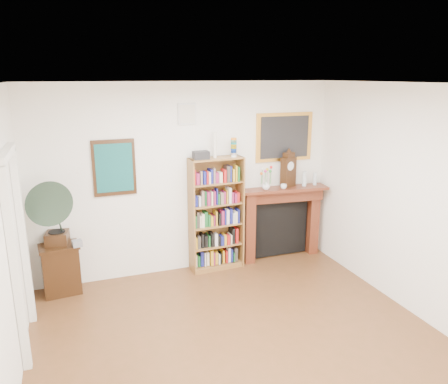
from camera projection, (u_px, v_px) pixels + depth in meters
name	position (u px, v px, depth m)	size (l,w,h in m)	color
room	(258.00, 236.00, 4.14)	(4.51, 5.01, 2.81)	#57371A
door_casing	(17.00, 236.00, 4.54)	(0.08, 1.02, 2.17)	white
teal_poster	(114.00, 168.00, 5.98)	(0.58, 0.04, 0.78)	black
small_picture	(187.00, 114.00, 6.15)	(0.26, 0.04, 0.30)	white
gilt_painting	(284.00, 137.00, 6.76)	(0.95, 0.04, 0.75)	gold
bookshelf	(216.00, 208.00, 6.50)	(0.81, 0.33, 1.98)	brown
side_cabinet	(61.00, 269.00, 5.89)	(0.51, 0.37, 0.69)	black
fireplace	(281.00, 216.00, 7.00)	(1.42, 0.46, 1.18)	#532513
gramophone	(54.00, 210.00, 5.55)	(0.67, 0.79, 0.93)	black
cd_stack	(77.00, 243.00, 5.76)	(0.12, 0.12, 0.08)	#A9A9B5
mantel_clock	(288.00, 170.00, 6.81)	(0.27, 0.20, 0.54)	black
flower_vase	(266.00, 185.00, 6.68)	(0.13, 0.13, 0.13)	white
teacup	(284.00, 186.00, 6.73)	(0.09, 0.09, 0.07)	white
bottle_left	(304.00, 179.00, 6.88)	(0.07, 0.07, 0.24)	silver
bottle_right	(315.00, 179.00, 6.96)	(0.06, 0.06, 0.20)	silver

